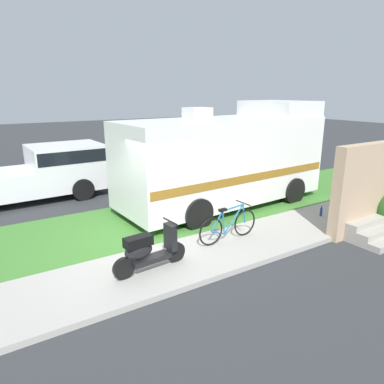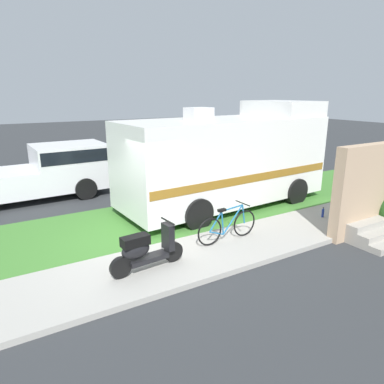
% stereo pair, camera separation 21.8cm
% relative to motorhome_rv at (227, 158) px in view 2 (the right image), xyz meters
% --- Properties ---
extents(ground_plane, '(80.00, 80.00, 0.00)m').
position_rel_motorhome_rv_xyz_m(ground_plane, '(-3.87, -1.60, -1.60)').
color(ground_plane, '#2D3033').
extents(sidewalk, '(24.00, 2.00, 0.12)m').
position_rel_motorhome_rv_xyz_m(sidewalk, '(-3.87, -2.80, -1.54)').
color(sidewalk, '#9E9B93').
rests_on(sidewalk, ground).
extents(grass_strip, '(24.00, 3.40, 0.08)m').
position_rel_motorhome_rv_xyz_m(grass_strip, '(-3.87, -0.10, -1.56)').
color(grass_strip, '#3D752D').
rests_on(grass_strip, ground).
extents(motorhome_rv, '(6.96, 2.92, 3.35)m').
position_rel_motorhome_rv_xyz_m(motorhome_rv, '(0.00, 0.00, 0.00)').
color(motorhome_rv, silver).
rests_on(motorhome_rv, ground).
extents(scooter, '(1.66, 0.50, 0.97)m').
position_rel_motorhome_rv_xyz_m(scooter, '(-4.15, -2.87, -1.02)').
color(scooter, black).
rests_on(scooter, ground).
extents(bicycle, '(1.76, 0.52, 0.90)m').
position_rel_motorhome_rv_xyz_m(bicycle, '(-1.83, -2.53, -1.09)').
color(bicycle, black).
rests_on(bicycle, ground).
extents(pickup_truck_near, '(5.58, 2.40, 1.83)m').
position_rel_motorhome_rv_xyz_m(pickup_truck_near, '(-4.96, 4.12, -0.62)').
color(pickup_truck_near, silver).
rests_on(pickup_truck_near, ground).
extents(porch_steps, '(2.00, 1.26, 2.40)m').
position_rel_motorhome_rv_xyz_m(porch_steps, '(1.49, -3.89, -0.63)').
color(porch_steps, '#9E998E').
rests_on(porch_steps, ground).
extents(bottle_green, '(0.06, 0.06, 0.28)m').
position_rel_motorhome_rv_xyz_m(bottle_green, '(1.22, -3.39, -1.36)').
color(bottle_green, navy).
rests_on(bottle_green, ground).
extents(bottle_spare, '(0.07, 0.07, 0.30)m').
position_rel_motorhome_rv_xyz_m(bottle_spare, '(1.57, -2.61, -1.35)').
color(bottle_spare, navy).
rests_on(bottle_spare, ground).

